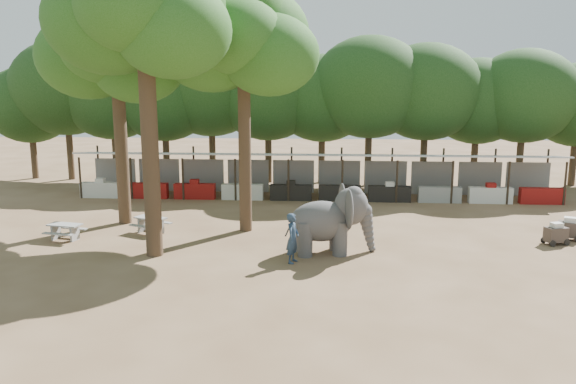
# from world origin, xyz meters

# --- Properties ---
(ground) EXTENTS (100.00, 100.00, 0.00)m
(ground) POSITION_xyz_m (0.00, 0.00, 0.00)
(ground) COLOR brown
(ground) RESTS_ON ground
(vendor_stalls) EXTENTS (28.00, 2.99, 2.80)m
(vendor_stalls) POSITION_xyz_m (-0.00, 13.84, 1.18)
(vendor_stalls) COLOR #AAADB2
(vendor_stalls) RESTS_ON ground
(yard_tree_left) EXTENTS (7.10, 6.90, 11.02)m
(yard_tree_left) POSITION_xyz_m (-9.13, 7.19, 8.20)
(yard_tree_left) COLOR #332316
(yard_tree_left) RESTS_ON ground
(yard_tree_center) EXTENTS (7.10, 6.90, 12.04)m
(yard_tree_center) POSITION_xyz_m (-6.13, 2.19, 9.21)
(yard_tree_center) COLOR #332316
(yard_tree_center) RESTS_ON ground
(yard_tree_back) EXTENTS (7.10, 6.90, 11.36)m
(yard_tree_back) POSITION_xyz_m (-3.13, 6.19, 8.54)
(yard_tree_back) COLOR #332316
(yard_tree_back) RESTS_ON ground
(backdrop_trees) EXTENTS (46.46, 5.95, 8.33)m
(backdrop_trees) POSITION_xyz_m (0.00, 19.00, 5.51)
(backdrop_trees) COLOR #332316
(backdrop_trees) RESTS_ON ground
(elephant) EXTENTS (3.56, 2.66, 2.66)m
(elephant) POSITION_xyz_m (0.88, 2.80, 1.33)
(elephant) COLOR #3F3D3D
(elephant) RESTS_ON ground
(handler) EXTENTS (0.63, 0.78, 1.88)m
(handler) POSITION_xyz_m (-0.57, 1.44, 0.94)
(handler) COLOR #26384C
(handler) RESTS_ON ground
(picnic_table_near) EXTENTS (1.59, 1.48, 0.69)m
(picnic_table_near) POSITION_xyz_m (-10.48, 3.86, 0.45)
(picnic_table_near) COLOR gray
(picnic_table_near) RESTS_ON ground
(picnic_table_far) EXTENTS (1.84, 1.77, 0.72)m
(picnic_table_far) POSITION_xyz_m (-7.19, 5.26, 0.47)
(picnic_table_far) COLOR gray
(picnic_table_far) RESTS_ON ground
(cart_front) EXTENTS (1.19, 1.01, 0.99)m
(cart_front) POSITION_xyz_m (11.05, 5.43, 0.49)
(cart_front) COLOR #362B25
(cart_front) RESTS_ON ground
(cart_back) EXTENTS (1.10, 0.89, 0.93)m
(cart_back) POSITION_xyz_m (10.19, 4.64, 0.46)
(cart_back) COLOR #362B25
(cart_back) RESTS_ON ground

